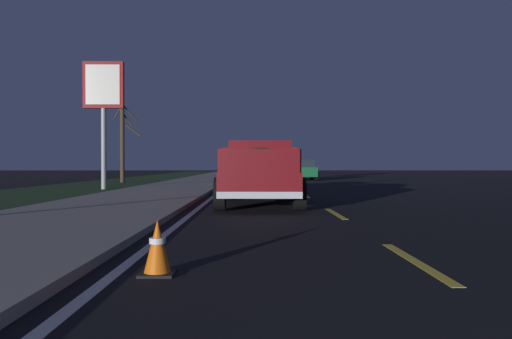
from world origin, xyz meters
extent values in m
plane|color=black|center=(27.00, 0.00, 0.00)|extent=(144.00, 144.00, 0.00)
cube|color=gray|center=(27.00, 5.70, 0.06)|extent=(108.00, 4.00, 0.12)
cube|color=#1E3819|center=(27.00, 10.70, 0.00)|extent=(108.00, 6.00, 0.01)
cube|color=yellow|center=(5.03, 0.00, 0.00)|extent=(2.40, 0.14, 0.01)
cube|color=yellow|center=(10.55, 0.00, 0.00)|extent=(2.40, 0.14, 0.01)
cube|color=yellow|center=(17.02, 0.00, 0.00)|extent=(2.40, 0.14, 0.01)
cube|color=yellow|center=(23.23, 0.00, 0.00)|extent=(2.40, 0.14, 0.01)
cube|color=yellow|center=(29.01, 0.00, 0.00)|extent=(2.40, 0.14, 0.01)
cube|color=yellow|center=(35.92, 0.00, 0.00)|extent=(2.40, 0.14, 0.01)
cube|color=yellow|center=(41.99, 0.00, 0.00)|extent=(2.40, 0.14, 0.01)
cube|color=yellow|center=(47.58, 0.00, 0.00)|extent=(2.40, 0.14, 0.01)
cube|color=yellow|center=(53.70, 0.00, 0.00)|extent=(2.40, 0.14, 0.01)
cube|color=yellow|center=(59.99, 0.00, 0.00)|extent=(2.40, 0.14, 0.01)
cube|color=yellow|center=(66.47, 0.00, 0.00)|extent=(2.40, 0.14, 0.01)
cube|color=yellow|center=(73.46, 0.00, 0.00)|extent=(2.40, 0.14, 0.01)
cube|color=yellow|center=(80.34, 0.00, 0.00)|extent=(2.40, 0.14, 0.01)
cube|color=silver|center=(27.00, 3.40, 0.00)|extent=(108.00, 0.14, 0.01)
cube|color=maroon|center=(13.06, 1.75, 0.67)|extent=(5.43, 2.10, 0.60)
cube|color=maroon|center=(14.25, 1.73, 1.42)|extent=(2.19, 1.88, 0.90)
cube|color=#1E2833|center=(13.20, 1.75, 1.47)|extent=(0.07, 1.44, 0.50)
cube|color=maroon|center=(12.00, 2.71, 1.25)|extent=(3.02, 0.13, 0.56)
cube|color=maroon|center=(11.97, 0.83, 1.25)|extent=(3.02, 0.13, 0.56)
cube|color=maroon|center=(10.40, 1.80, 1.25)|extent=(0.11, 1.88, 0.56)
cube|color=silver|center=(10.40, 1.80, 0.45)|extent=(0.16, 2.00, 0.16)
cube|color=red|center=(10.43, 2.60, 1.45)|extent=(0.06, 0.14, 0.20)
cube|color=red|center=(10.40, 1.00, 1.45)|extent=(0.06, 0.14, 0.20)
ellipsoid|color=#193823|center=(11.98, 1.77, 1.29)|extent=(2.62, 1.57, 0.64)
sphere|color=silver|center=(12.49, 2.12, 1.15)|extent=(0.40, 0.40, 0.40)
sphere|color=beige|center=(11.38, 1.48, 1.13)|extent=(0.34, 0.34, 0.34)
cylinder|color=black|center=(14.86, 2.72, 0.42)|extent=(0.84, 0.28, 0.84)
cylinder|color=black|center=(14.83, 0.72, 0.42)|extent=(0.84, 0.28, 0.84)
cylinder|color=black|center=(11.30, 2.78, 0.42)|extent=(0.84, 0.28, 0.84)
cylinder|color=black|center=(11.27, 0.78, 0.42)|extent=(0.84, 0.28, 0.84)
cube|color=#14592D|center=(35.45, -1.77, 0.63)|extent=(4.40, 1.80, 0.70)
cube|color=#1E2833|center=(35.20, -1.77, 1.26)|extent=(2.46, 1.58, 0.56)
cylinder|color=black|center=(36.94, -0.87, 0.34)|extent=(0.68, 0.22, 0.68)
cylinder|color=black|center=(36.95, -2.67, 0.34)|extent=(0.68, 0.22, 0.68)
cylinder|color=black|center=(33.95, -0.87, 0.34)|extent=(0.68, 0.22, 0.68)
cylinder|color=black|center=(33.95, -2.67, 0.34)|extent=(0.68, 0.22, 0.68)
cube|color=red|center=(33.30, -1.77, 0.68)|extent=(0.08, 1.51, 0.10)
cube|color=black|center=(19.84, 1.87, 0.63)|extent=(4.44, 1.91, 0.70)
cube|color=#1E2833|center=(19.59, 1.87, 1.26)|extent=(2.50, 1.65, 0.56)
cylinder|color=black|center=(21.32, 2.81, 0.34)|extent=(0.68, 0.22, 0.68)
cylinder|color=black|center=(21.36, 1.01, 0.34)|extent=(0.68, 0.22, 0.68)
cylinder|color=black|center=(18.33, 2.73, 0.34)|extent=(0.68, 0.22, 0.68)
cylinder|color=black|center=(18.37, 0.94, 0.34)|extent=(0.68, 0.22, 0.68)
cube|color=red|center=(17.69, 1.82, 0.68)|extent=(0.12, 1.51, 0.10)
cylinder|color=#99999E|center=(21.79, 9.03, 3.02)|extent=(0.24, 0.24, 6.03)
cube|color=maroon|center=(21.79, 9.03, 4.93)|extent=(0.24, 1.90, 2.20)
cube|color=silver|center=(21.66, 9.03, 4.93)|extent=(0.04, 1.60, 1.87)
cylinder|color=#423323|center=(30.48, 10.57, 2.68)|extent=(0.28, 0.28, 5.36)
cylinder|color=#423323|center=(30.78, 10.18, 4.63)|extent=(0.64, 0.90, 1.14)
cylinder|color=#423323|center=(30.56, 10.00, 3.50)|extent=(0.22, 1.22, 0.99)
cylinder|color=#423323|center=(30.67, 10.32, 4.20)|extent=(0.45, 0.61, 0.88)
cylinder|color=#423323|center=(30.54, 10.85, 4.64)|extent=(0.23, 0.63, 0.96)
cube|color=black|center=(4.37, 2.94, 0.01)|extent=(0.36, 0.36, 0.03)
cone|color=orange|center=(4.37, 2.94, 0.31)|extent=(0.28, 0.28, 0.55)
cylinder|color=white|center=(4.37, 2.94, 0.36)|extent=(0.17, 0.17, 0.06)
camera|label=1|loc=(-0.58, 1.93, 1.16)|focal=33.17mm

